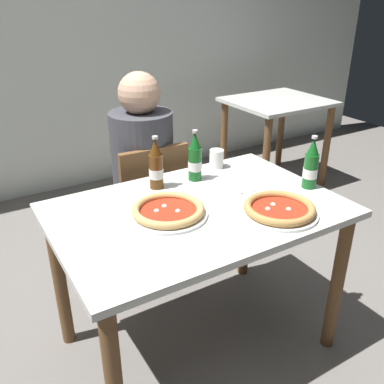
% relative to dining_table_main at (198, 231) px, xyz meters
% --- Properties ---
extents(ground_plane, '(8.00, 8.00, 0.00)m').
position_rel_dining_table_main_xyz_m(ground_plane, '(0.00, 0.00, -0.64)').
color(ground_plane, slate).
extents(back_wall_tiled, '(7.00, 0.10, 2.60)m').
position_rel_dining_table_main_xyz_m(back_wall_tiled, '(0.00, 2.20, 0.66)').
color(back_wall_tiled, silver).
rests_on(back_wall_tiled, ground_plane).
extents(dining_table_main, '(1.20, 0.80, 0.75)m').
position_rel_dining_table_main_xyz_m(dining_table_main, '(0.00, 0.00, 0.00)').
color(dining_table_main, silver).
rests_on(dining_table_main, ground_plane).
extents(chair_behind_table, '(0.41, 0.41, 0.85)m').
position_rel_dining_table_main_xyz_m(chair_behind_table, '(0.05, 0.61, -0.15)').
color(chair_behind_table, brown).
rests_on(chair_behind_table, ground_plane).
extents(diner_seated, '(0.34, 0.34, 1.21)m').
position_rel_dining_table_main_xyz_m(diner_seated, '(0.05, 0.66, -0.05)').
color(diner_seated, '#2D3342').
rests_on(diner_seated, ground_plane).
extents(dining_table_background, '(0.80, 0.70, 0.75)m').
position_rel_dining_table_main_xyz_m(dining_table_background, '(1.61, 1.32, -0.04)').
color(dining_table_background, silver).
rests_on(dining_table_background, ground_plane).
extents(pizza_margherita_near, '(0.31, 0.31, 0.04)m').
position_rel_dining_table_main_xyz_m(pizza_margherita_near, '(0.25, -0.22, 0.14)').
color(pizza_margherita_near, white).
rests_on(pizza_margherita_near, dining_table_main).
extents(pizza_marinara_far, '(0.32, 0.32, 0.04)m').
position_rel_dining_table_main_xyz_m(pizza_marinara_far, '(-0.14, -0.00, 0.13)').
color(pizza_marinara_far, white).
rests_on(pizza_marinara_far, dining_table_main).
extents(beer_bottle_left, '(0.07, 0.07, 0.25)m').
position_rel_dining_table_main_xyz_m(beer_bottle_left, '(0.54, -0.09, 0.22)').
color(beer_bottle_left, '#14591E').
rests_on(beer_bottle_left, dining_table_main).
extents(beer_bottle_center, '(0.07, 0.07, 0.25)m').
position_rel_dining_table_main_xyz_m(beer_bottle_center, '(0.14, 0.25, 0.22)').
color(beer_bottle_center, '#14591E').
rests_on(beer_bottle_center, dining_table_main).
extents(beer_bottle_right, '(0.07, 0.07, 0.25)m').
position_rel_dining_table_main_xyz_m(beer_bottle_right, '(-0.06, 0.27, 0.22)').
color(beer_bottle_right, '#512D0F').
rests_on(beer_bottle_right, dining_table_main).
extents(napkin_with_cutlery, '(0.23, 0.23, 0.01)m').
position_rel_dining_table_main_xyz_m(napkin_with_cutlery, '(0.29, 0.08, 0.12)').
color(napkin_with_cutlery, white).
rests_on(napkin_with_cutlery, dining_table_main).
extents(paper_cup, '(0.07, 0.07, 0.09)m').
position_rel_dining_table_main_xyz_m(paper_cup, '(0.31, 0.33, 0.16)').
color(paper_cup, white).
rests_on(paper_cup, dining_table_main).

